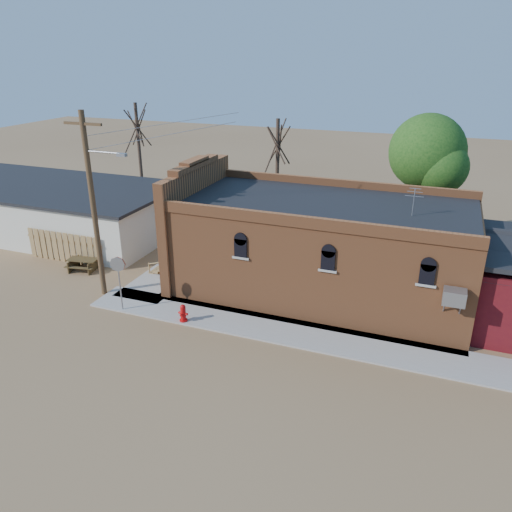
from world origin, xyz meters
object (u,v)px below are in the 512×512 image
(fire_hydrant, at_px, (183,313))
(picnic_table, at_px, (83,263))
(utility_pole, at_px, (94,203))
(brick_bar, at_px, (317,247))
(trash_barrel, at_px, (194,262))
(stop_sign, at_px, (118,269))

(fire_hydrant, distance_m, picnic_table, 8.61)
(utility_pole, xyz_separation_m, fire_hydrant, (5.10, -1.16, -4.29))
(brick_bar, relative_size, utility_pole, 1.82)
(brick_bar, relative_size, trash_barrel, 20.06)
(utility_pole, bearing_deg, trash_barrel, 56.09)
(brick_bar, distance_m, utility_pole, 10.96)
(utility_pole, relative_size, trash_barrel, 11.01)
(utility_pole, bearing_deg, stop_sign, -32.62)
(brick_bar, bearing_deg, fire_hydrant, -130.65)
(utility_pole, xyz_separation_m, picnic_table, (-2.91, 2.00, -4.33))
(stop_sign, bearing_deg, brick_bar, 43.08)
(utility_pole, height_order, trash_barrel, utility_pole)
(utility_pole, distance_m, stop_sign, 3.45)
(stop_sign, height_order, trash_barrel, stop_sign)
(utility_pole, distance_m, trash_barrel, 6.66)
(fire_hydrant, bearing_deg, trash_barrel, 125.81)
(brick_bar, relative_size, stop_sign, 6.13)
(brick_bar, xyz_separation_m, fire_hydrant, (-4.68, -5.46, -1.86))
(utility_pole, height_order, fire_hydrant, utility_pole)
(utility_pole, distance_m, picnic_table, 5.58)
(stop_sign, bearing_deg, fire_hydrant, 8.99)
(fire_hydrant, height_order, picnic_table, fire_hydrant)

